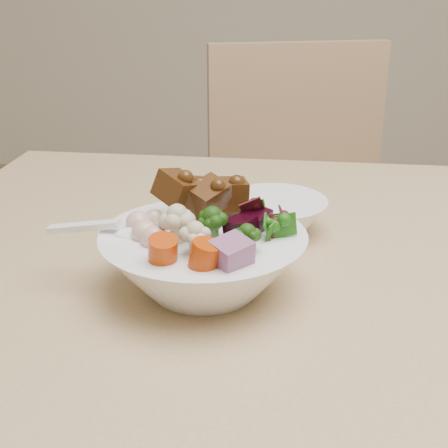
# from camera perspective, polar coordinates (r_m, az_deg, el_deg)

# --- Properties ---
(chair_far) EXTENTS (0.50, 0.50, 0.94)m
(chair_far) POSITION_cam_1_polar(r_m,az_deg,el_deg) (1.50, 7.52, -0.20)
(chair_far) COLOR tan
(chair_far) RESTS_ON ground
(food_bowl) EXTENTS (0.22, 0.22, 0.12)m
(food_bowl) POSITION_cam_1_polar(r_m,az_deg,el_deg) (0.67, -1.73, -3.02)
(food_bowl) COLOR white
(food_bowl) RESTS_ON dining_table
(soup_spoon) EXTENTS (0.12, 0.04, 0.02)m
(soup_spoon) POSITION_cam_1_polar(r_m,az_deg,el_deg) (0.67, -9.52, -0.79)
(soup_spoon) COLOR white
(soup_spoon) RESTS_ON food_bowl
(side_bowl) EXTENTS (0.14, 0.14, 0.05)m
(side_bowl) POSITION_cam_1_polar(r_m,az_deg,el_deg) (0.82, 4.66, 0.74)
(side_bowl) COLOR white
(side_bowl) RESTS_ON dining_table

